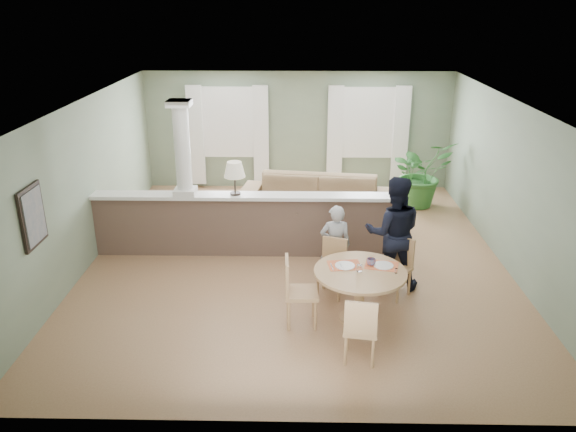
{
  "coord_description": "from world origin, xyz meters",
  "views": [
    {
      "loc": [
        0.02,
        -8.78,
        4.24
      ],
      "look_at": [
        -0.13,
        -1.0,
        1.19
      ],
      "focal_mm": 35.0,
      "sensor_mm": 36.0,
      "label": 1
    }
  ],
  "objects_px": {
    "chair_near": "(361,327)",
    "man_person": "(393,233)",
    "child_person": "(335,245)",
    "sofa": "(316,201)",
    "houseplant": "(421,173)",
    "chair_side": "(296,289)",
    "chair_far_boy": "(332,264)",
    "chair_far_man": "(398,264)",
    "dining_table": "(360,281)"
  },
  "relations": [
    {
      "from": "chair_near",
      "to": "man_person",
      "type": "distance_m",
      "value": 2.16
    },
    {
      "from": "sofa",
      "to": "dining_table",
      "type": "height_order",
      "value": "sofa"
    },
    {
      "from": "sofa",
      "to": "dining_table",
      "type": "bearing_deg",
      "value": -74.68
    },
    {
      "from": "dining_table",
      "to": "chair_far_boy",
      "type": "xyz_separation_m",
      "value": [
        -0.34,
        0.75,
        -0.13
      ]
    },
    {
      "from": "chair_side",
      "to": "man_person",
      "type": "relative_size",
      "value": 0.55
    },
    {
      "from": "chair_far_boy",
      "to": "chair_far_man",
      "type": "xyz_separation_m",
      "value": [
        0.98,
        -0.0,
        0.01
      ]
    },
    {
      "from": "chair_near",
      "to": "child_person",
      "type": "distance_m",
      "value": 2.07
    },
    {
      "from": "chair_far_boy",
      "to": "child_person",
      "type": "bearing_deg",
      "value": 98.07
    },
    {
      "from": "houseplant",
      "to": "chair_far_boy",
      "type": "distance_m",
      "value": 4.46
    },
    {
      "from": "houseplant",
      "to": "chair_far_man",
      "type": "bearing_deg",
      "value": -105.69
    },
    {
      "from": "sofa",
      "to": "chair_near",
      "type": "bearing_deg",
      "value": -77.4
    },
    {
      "from": "sofa",
      "to": "houseplant",
      "type": "height_order",
      "value": "houseplant"
    },
    {
      "from": "sofa",
      "to": "chair_side",
      "type": "relative_size",
      "value": 3.12
    },
    {
      "from": "dining_table",
      "to": "chair_near",
      "type": "relative_size",
      "value": 1.39
    },
    {
      "from": "chair_far_boy",
      "to": "sofa",
      "type": "bearing_deg",
      "value": 111.03
    },
    {
      "from": "chair_far_boy",
      "to": "chair_near",
      "type": "bearing_deg",
      "value": -64.08
    },
    {
      "from": "chair_far_boy",
      "to": "chair_far_man",
      "type": "bearing_deg",
      "value": 17.72
    },
    {
      "from": "houseplant",
      "to": "chair_far_boy",
      "type": "bearing_deg",
      "value": -117.92
    },
    {
      "from": "chair_far_boy",
      "to": "man_person",
      "type": "distance_m",
      "value": 1.05
    },
    {
      "from": "chair_far_man",
      "to": "chair_near",
      "type": "height_order",
      "value": "chair_near"
    },
    {
      "from": "houseplant",
      "to": "chair_near",
      "type": "distance_m",
      "value": 5.98
    },
    {
      "from": "dining_table",
      "to": "chair_far_man",
      "type": "xyz_separation_m",
      "value": [
        0.64,
        0.75,
        -0.11
      ]
    },
    {
      "from": "man_person",
      "to": "dining_table",
      "type": "bearing_deg",
      "value": 63.16
    },
    {
      "from": "dining_table",
      "to": "child_person",
      "type": "relative_size",
      "value": 0.96
    },
    {
      "from": "chair_side",
      "to": "chair_near",
      "type": "bearing_deg",
      "value": -140.05
    },
    {
      "from": "chair_near",
      "to": "chair_far_boy",
      "type": "bearing_deg",
      "value": -72.76
    },
    {
      "from": "sofa",
      "to": "chair_side",
      "type": "xyz_separation_m",
      "value": [
        -0.38,
        -3.78,
        0.09
      ]
    },
    {
      "from": "houseplant",
      "to": "chair_side",
      "type": "height_order",
      "value": "houseplant"
    },
    {
      "from": "chair_far_boy",
      "to": "man_person",
      "type": "xyz_separation_m",
      "value": [
        0.93,
        0.26,
        0.41
      ]
    },
    {
      "from": "houseplant",
      "to": "chair_far_man",
      "type": "distance_m",
      "value": 4.1
    },
    {
      "from": "chair_far_man",
      "to": "child_person",
      "type": "distance_m",
      "value": 0.99
    },
    {
      "from": "chair_far_man",
      "to": "man_person",
      "type": "height_order",
      "value": "man_person"
    },
    {
      "from": "sofa",
      "to": "houseplant",
      "type": "xyz_separation_m",
      "value": [
        2.25,
        1.03,
        0.28
      ]
    },
    {
      "from": "chair_near",
      "to": "man_person",
      "type": "relative_size",
      "value": 0.51
    },
    {
      "from": "dining_table",
      "to": "man_person",
      "type": "bearing_deg",
      "value": 59.81
    },
    {
      "from": "houseplant",
      "to": "dining_table",
      "type": "distance_m",
      "value": 5.0
    },
    {
      "from": "sofa",
      "to": "chair_far_man",
      "type": "bearing_deg",
      "value": -61.02
    },
    {
      "from": "child_person",
      "to": "sofa",
      "type": "bearing_deg",
      "value": -87.55
    },
    {
      "from": "chair_near",
      "to": "child_person",
      "type": "xyz_separation_m",
      "value": [
        -0.19,
        2.06,
        0.16
      ]
    },
    {
      "from": "chair_side",
      "to": "houseplant",
      "type": "bearing_deg",
      "value": -30.96
    },
    {
      "from": "chair_far_boy",
      "to": "chair_near",
      "type": "distance_m",
      "value": 1.76
    },
    {
      "from": "sofa",
      "to": "chair_far_man",
      "type": "relative_size",
      "value": 3.4
    },
    {
      "from": "sofa",
      "to": "chair_near",
      "type": "xyz_separation_m",
      "value": [
        0.41,
        -4.66,
        0.05
      ]
    },
    {
      "from": "sofa",
      "to": "houseplant",
      "type": "bearing_deg",
      "value": 32.13
    },
    {
      "from": "chair_far_boy",
      "to": "chair_far_man",
      "type": "relative_size",
      "value": 0.97
    },
    {
      "from": "sofa",
      "to": "chair_near",
      "type": "relative_size",
      "value": 3.38
    },
    {
      "from": "dining_table",
      "to": "chair_far_man",
      "type": "height_order",
      "value": "chair_far_man"
    },
    {
      "from": "sofa",
      "to": "chair_far_boy",
      "type": "xyz_separation_m",
      "value": [
        0.16,
        -2.91,
        0.04
      ]
    },
    {
      "from": "sofa",
      "to": "child_person",
      "type": "distance_m",
      "value": 2.62
    },
    {
      "from": "chair_far_man",
      "to": "man_person",
      "type": "relative_size",
      "value": 0.5
    }
  ]
}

